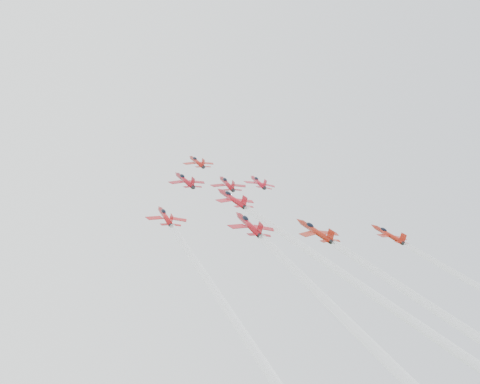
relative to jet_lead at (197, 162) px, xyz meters
name	(u,v)px	position (x,y,z in m)	size (l,w,h in m)	color
jet_lead	(197,162)	(0.00, 0.00, 0.00)	(9.64, 12.59, 7.14)	#A2170F
jet_row2_left	(185,180)	(-10.88, -18.80, -9.57)	(9.80, 12.80, 7.26)	maroon
jet_row2_center	(227,183)	(0.99, -18.60, -9.46)	(9.82, 12.83, 7.28)	maroon
jet_row2_right	(258,182)	(12.53, -14.72, -7.49)	(9.47, 12.37, 7.02)	#AF1022
jet_center	(355,303)	(-2.89, -74.69, -38.09)	(10.41, 101.19, 52.41)	#B0101C
jet_rear_farleft	(252,327)	(-24.27, -79.61, -40.60)	(8.43, 81.96, 42.45)	#AB1013
jet_rear_left	(416,374)	(-6.56, -90.87, -46.32)	(10.59, 102.93, 53.31)	#A00F18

